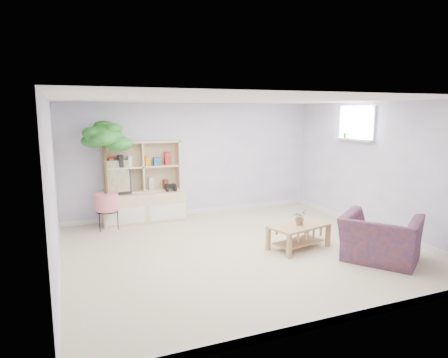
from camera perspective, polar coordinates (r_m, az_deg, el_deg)
name	(u,v)px	position (r m, az deg, el deg)	size (l,w,h in m)	color
floor	(241,249)	(6.61, 2.44, -10.00)	(5.50, 5.00, 0.01)	#D1BE8C
ceiling	(242,99)	(6.23, 2.60, 11.28)	(5.50, 5.00, 0.01)	white
walls	(242,177)	(6.31, 2.52, 0.32)	(5.51, 5.01, 2.40)	silver
baseboard	(241,246)	(6.59, 2.45, -9.59)	(5.50, 5.00, 0.10)	white
window	(357,123)	(8.22, 18.46, 7.60)	(0.10, 0.98, 0.68)	silver
window_sill	(354,140)	(8.20, 18.02, 5.38)	(0.14, 1.00, 0.04)	white
storage_unit	(144,182)	(8.16, -11.38, -0.48)	(1.63, 0.55, 1.63)	tan
poster	(118,177)	(8.03, -14.95, 0.25)	(0.50, 0.12, 0.69)	yellow
toy_truck	(170,187)	(8.23, -7.66, -1.16)	(0.30, 0.21, 0.16)	black
coffee_table	(298,237)	(6.70, 10.59, -8.08)	(0.97, 0.53, 0.40)	#A2824E
table_plant	(300,217)	(6.63, 10.74, -5.37)	(0.22, 0.19, 0.25)	#186B22
floor_tree	(105,176)	(7.74, -16.59, 0.37)	(0.76, 0.76, 2.06)	#135D10
armchair	(381,235)	(6.43, 21.48, -7.49)	(1.08, 0.94, 0.80)	navy
sill_plant	(346,132)	(8.37, 17.04, 6.41)	(0.12, 0.10, 0.22)	#135D10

